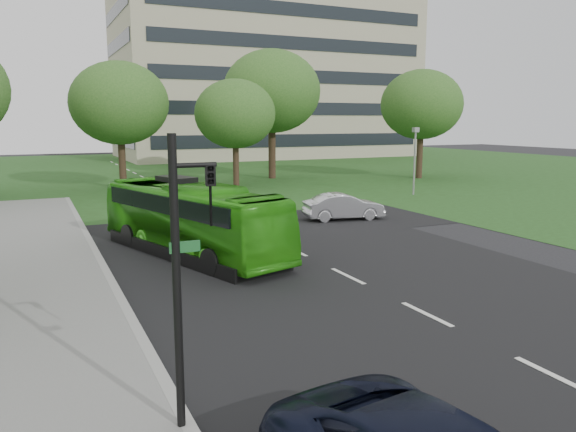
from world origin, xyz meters
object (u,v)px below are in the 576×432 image
(office_building, at_px, (265,67))
(tree_park_d, at_px, (272,92))
(bus, at_px, (191,219))
(tree_park_e, at_px, (422,105))
(tree_park_c, at_px, (235,114))
(traffic_light, at_px, (186,263))
(tree_park_b, at_px, (119,103))
(sedan, at_px, (344,207))
(camera_pole, at_px, (415,152))

(office_building, bearing_deg, tree_park_d, -111.50)
(office_building, distance_m, bus, 61.60)
(tree_park_d, distance_m, tree_park_e, 12.94)
(tree_park_e, bearing_deg, office_building, 89.89)
(office_building, height_order, tree_park_c, office_building)
(tree_park_c, height_order, bus, tree_park_c)
(tree_park_c, bearing_deg, tree_park_d, 42.66)
(bus, distance_m, traffic_light, 12.52)
(tree_park_b, distance_m, bus, 22.90)
(sedan, bearing_deg, camera_pole, -45.02)
(tree_park_d, height_order, camera_pole, tree_park_d)
(tree_park_e, height_order, sedan, tree_park_e)
(office_building, relative_size, tree_park_c, 4.95)
(tree_park_e, distance_m, traffic_light, 42.93)
(tree_park_c, height_order, tree_park_d, tree_park_d)
(sedan, relative_size, camera_pole, 0.89)
(sedan, bearing_deg, office_building, -8.00)
(tree_park_c, bearing_deg, sedan, -89.66)
(tree_park_c, xyz_separation_m, traffic_light, (-12.23, -32.24, -2.67))
(tree_park_b, bearing_deg, tree_park_e, -6.52)
(sedan, height_order, traffic_light, traffic_light)
(tree_park_d, bearing_deg, tree_park_b, -169.40)
(bus, bearing_deg, tree_park_d, 43.20)
(tree_park_c, distance_m, bus, 22.52)
(tree_park_e, distance_m, bus, 32.63)
(traffic_light, relative_size, camera_pole, 1.06)
(office_building, xyz_separation_m, tree_park_b, (-24.87, -32.48, -6.26))
(tree_park_c, distance_m, tree_park_e, 16.75)
(tree_park_b, distance_m, tree_park_d, 13.32)
(office_building, height_order, tree_park_d, office_building)
(tree_park_c, distance_m, tree_park_d, 7.00)
(bus, bearing_deg, tree_park_c, 48.60)
(tree_park_b, distance_m, tree_park_c, 8.40)
(sedan, xyz_separation_m, traffic_light, (-12.33, -16.17, 2.16))
(tree_park_e, bearing_deg, tree_park_b, 173.48)
(traffic_light, bearing_deg, office_building, 73.00)
(tree_park_b, relative_size, tree_park_d, 0.84)
(bus, bearing_deg, sedan, 7.26)
(tree_park_b, xyz_separation_m, camera_pole, (17.46, -11.74, -3.30))
(tree_park_b, xyz_separation_m, traffic_light, (-4.14, -34.35, -3.41))
(traffic_light, bearing_deg, sedan, 59.15)
(tree_park_b, distance_m, traffic_light, 34.77)
(office_building, bearing_deg, tree_park_c, -115.87)
(tree_park_c, relative_size, camera_pole, 1.78)
(tree_park_e, bearing_deg, bus, -142.75)
(tree_park_d, height_order, traffic_light, tree_park_d)
(tree_park_c, relative_size, sedan, 1.99)
(tree_park_d, height_order, sedan, tree_park_d)
(tree_park_b, height_order, traffic_light, tree_park_b)
(camera_pole, bearing_deg, tree_park_e, 63.71)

